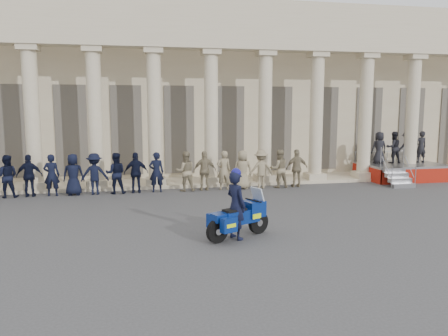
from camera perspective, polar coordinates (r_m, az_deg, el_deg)
ground at (r=12.82m, az=-1.48°, el=-8.72°), size 90.00×90.00×0.00m
building at (r=26.95m, az=-6.88°, el=9.66°), size 40.00×12.50×9.00m
officer_rank at (r=19.32m, az=-17.84°, el=-0.78°), size 19.49×0.67×1.76m
reviewing_stand at (r=24.21m, az=22.00°, el=1.64°), size 3.99×3.89×2.45m
motorcycle at (r=12.39m, az=1.99°, el=-6.44°), size 2.00×1.34×1.38m
rider at (r=12.22m, az=1.57°, el=-4.74°), size 0.72×0.83×2.01m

